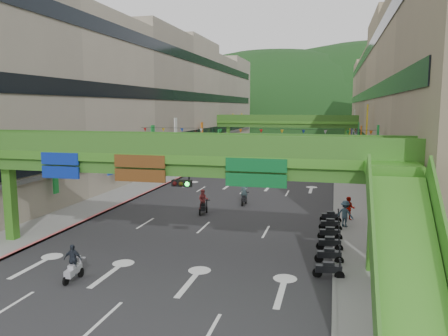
# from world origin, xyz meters

# --- Properties ---
(ground) EXTENTS (320.00, 320.00, 0.00)m
(ground) POSITION_xyz_m (0.00, 0.00, 0.00)
(ground) COLOR black
(ground) RESTS_ON ground
(road_slab) EXTENTS (18.00, 140.00, 0.02)m
(road_slab) POSITION_xyz_m (0.00, 50.00, 0.01)
(road_slab) COLOR #28282B
(road_slab) RESTS_ON ground
(sidewalk_left) EXTENTS (4.00, 140.00, 0.15)m
(sidewalk_left) POSITION_xyz_m (-11.00, 50.00, 0.07)
(sidewalk_left) COLOR gray
(sidewalk_left) RESTS_ON ground
(sidewalk_right) EXTENTS (4.00, 140.00, 0.15)m
(sidewalk_right) POSITION_xyz_m (11.00, 50.00, 0.07)
(sidewalk_right) COLOR gray
(sidewalk_right) RESTS_ON ground
(curb_left) EXTENTS (0.20, 140.00, 0.18)m
(curb_left) POSITION_xyz_m (-9.10, 50.00, 0.09)
(curb_left) COLOR #CC5959
(curb_left) RESTS_ON ground
(curb_right) EXTENTS (0.20, 140.00, 0.18)m
(curb_right) POSITION_xyz_m (9.10, 50.00, 0.09)
(curb_right) COLOR gray
(curb_right) RESTS_ON ground
(building_row_left) EXTENTS (12.80, 95.00, 19.00)m
(building_row_left) POSITION_xyz_m (-18.93, 50.00, 9.46)
(building_row_left) COLOR #9E937F
(building_row_left) RESTS_ON ground
(building_row_right) EXTENTS (12.80, 95.00, 19.00)m
(building_row_right) POSITION_xyz_m (18.93, 50.00, 9.46)
(building_row_right) COLOR gray
(building_row_right) RESTS_ON ground
(overpass_near) EXTENTS (28.00, 12.27, 7.10)m
(overpass_near) POSITION_xyz_m (0.93, 5.38, 5.21)
(overpass_near) COLOR #4C9E2D
(overpass_near) RESTS_ON ground
(overpass_far) EXTENTS (28.00, 2.20, 7.10)m
(overpass_far) POSITION_xyz_m (0.00, 65.00, 5.40)
(overpass_far) COLOR #4C9E2D
(overpass_far) RESTS_ON ground
(hill_left) EXTENTS (168.00, 140.00, 112.00)m
(hill_left) POSITION_xyz_m (-15.00, 160.00, 0.00)
(hill_left) COLOR #1C4419
(hill_left) RESTS_ON ground
(hill_right) EXTENTS (208.00, 176.00, 128.00)m
(hill_right) POSITION_xyz_m (25.00, 180.00, 0.00)
(hill_right) COLOR #1C4419
(hill_right) RESTS_ON ground
(bunting_string) EXTENTS (26.00, 0.36, 0.47)m
(bunting_string) POSITION_xyz_m (0.00, 30.00, 5.96)
(bunting_string) COLOR black
(bunting_string) RESTS_ON ground
(scooter_rider_near) EXTENTS (0.67, 1.60, 2.10)m
(scooter_rider_near) POSITION_xyz_m (1.36, 19.86, 0.99)
(scooter_rider_near) COLOR black
(scooter_rider_near) RESTS_ON ground
(scooter_rider_mid) EXTENTS (0.94, 1.58, 2.02)m
(scooter_rider_mid) POSITION_xyz_m (-1.16, 15.80, 1.04)
(scooter_rider_mid) COLOR black
(scooter_rider_mid) RESTS_ON ground
(scooter_rider_left) EXTENTS (0.94, 1.60, 1.89)m
(scooter_rider_left) POSITION_xyz_m (-3.43, 1.13, 0.93)
(scooter_rider_left) COLOR #A0A0A9
(scooter_rider_left) RESTS_ON ground
(scooter_rider_far) EXTENTS (0.94, 1.58, 2.06)m
(scooter_rider_far) POSITION_xyz_m (-5.48, 35.81, 1.04)
(scooter_rider_far) COLOR maroon
(scooter_rider_far) RESTS_ON ground
(parked_scooter_row) EXTENTS (1.60, 11.61, 1.08)m
(parked_scooter_row) POSITION_xyz_m (8.80, 10.00, 0.52)
(parked_scooter_row) COLOR black
(parked_scooter_row) RESTS_ON ground
(car_silver) EXTENTS (1.63, 4.10, 1.33)m
(car_silver) POSITION_xyz_m (-7.00, 53.70, 0.66)
(car_silver) COLOR gray
(car_silver) RESTS_ON ground
(car_yellow) EXTENTS (2.42, 4.70, 1.53)m
(car_yellow) POSITION_xyz_m (-1.00, 55.66, 0.77)
(car_yellow) COLOR #C6950C
(car_yellow) RESTS_ON ground
(pedestrian_red) EXTENTS (0.87, 0.69, 1.76)m
(pedestrian_red) POSITION_xyz_m (10.12, 16.20, 0.88)
(pedestrian_red) COLOR #A40E05
(pedestrian_red) RESTS_ON ground
(pedestrian_dark) EXTENTS (1.10, 0.80, 1.73)m
(pedestrian_dark) POSITION_xyz_m (11.65, 33.46, 0.86)
(pedestrian_dark) COLOR #232029
(pedestrian_dark) RESTS_ON ground
(pedestrian_blue) EXTENTS (1.04, 0.91, 1.87)m
(pedestrian_blue) POSITION_xyz_m (9.80, 14.21, 0.94)
(pedestrian_blue) COLOR #2D4252
(pedestrian_blue) RESTS_ON ground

